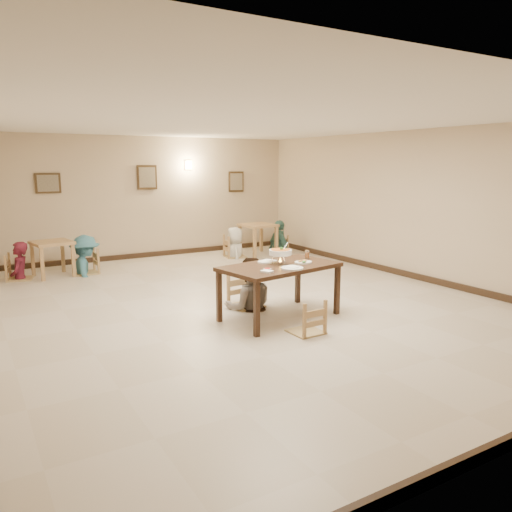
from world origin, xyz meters
TOP-DOWN VIEW (x-y plane):
  - floor at (0.00, 0.00)m, footprint 10.00×10.00m
  - ceiling at (0.00, 0.00)m, footprint 10.00×10.00m
  - wall_back at (0.00, 5.00)m, footprint 10.00×0.00m
  - wall_right at (4.00, 0.00)m, footprint 0.00×10.00m
  - baseboard_back at (0.00, 4.97)m, footprint 8.00×0.06m
  - baseboard_right at (3.97, 0.00)m, footprint 0.06×10.00m
  - picture_a at (-2.20, 4.96)m, footprint 0.55×0.04m
  - picture_b at (0.10, 4.96)m, footprint 0.50×0.04m
  - picture_c at (2.60, 4.96)m, footprint 0.45×0.04m
  - wall_sconce at (1.20, 4.96)m, footprint 0.16×0.05m
  - main_table at (0.14, -0.99)m, footprint 1.90×1.26m
  - chair_far at (-0.01, -0.21)m, footprint 0.48×0.48m
  - chair_near at (0.07, -1.77)m, footprint 0.43×0.43m
  - main_diner at (-0.00, -0.31)m, footprint 0.99×0.88m
  - curry_warmer at (0.17, -0.95)m, footprint 0.39×0.34m
  - rice_plate_far at (0.08, -0.74)m, footprint 0.32×0.32m
  - rice_plate_near at (0.12, -1.33)m, footprint 0.32×0.32m
  - fried_plate at (0.52, -1.06)m, footprint 0.29×0.29m
  - chili_dish at (-0.22, -1.20)m, footprint 0.12×0.12m
  - napkin_cutlery at (-0.31, -1.35)m, footprint 0.19×0.25m
  - drink_glass at (0.81, -0.77)m, footprint 0.07×0.07m
  - bg_table_left at (-2.37, 3.82)m, footprint 0.86×0.86m
  - bg_table_right at (2.64, 3.85)m, footprint 0.85×0.85m
  - bg_chair_ll at (-3.02, 3.86)m, footprint 0.47×0.47m
  - bg_chair_lr at (-1.73, 3.75)m, footprint 0.49×0.49m
  - bg_chair_rl at (1.95, 3.83)m, footprint 0.50×0.50m
  - bg_chair_rr at (3.32, 3.90)m, footprint 0.41×0.41m
  - bg_diner_a at (-3.02, 3.86)m, footprint 0.54×0.66m
  - bg_diner_b at (-1.73, 3.75)m, footprint 0.71×1.13m
  - bg_diner_c at (1.95, 3.83)m, footprint 0.70×0.86m
  - bg_diner_d at (3.32, 3.90)m, footprint 0.49×1.03m

SIDE VIEW (x-z plane):
  - floor at x=0.00m, z-range 0.00..0.00m
  - baseboard_back at x=0.00m, z-range 0.00..0.12m
  - baseboard_right at x=3.97m, z-range 0.00..0.12m
  - bg_chair_rr at x=3.32m, z-range 0.00..0.88m
  - chair_near at x=0.07m, z-range 0.00..0.92m
  - bg_chair_ll at x=-3.02m, z-range 0.00..1.00m
  - chair_far at x=-0.01m, z-range 0.00..1.03m
  - bg_chair_lr at x=-1.73m, z-range 0.00..1.04m
  - bg_chair_rl at x=1.95m, z-range 0.00..1.06m
  - bg_table_left at x=-2.37m, z-range 0.24..0.98m
  - bg_table_right at x=2.64m, z-range 0.26..1.06m
  - main_table at x=0.14m, z-range 0.33..1.16m
  - bg_diner_c at x=1.95m, z-range 0.00..1.52m
  - bg_diner_a at x=-3.02m, z-range 0.00..1.55m
  - bg_diner_b at x=-1.73m, z-range 0.00..1.67m
  - chili_dish at x=-0.22m, z-range 0.82..0.85m
  - napkin_cutlery at x=-0.31m, z-range 0.82..0.85m
  - main_diner at x=0.00m, z-range 0.00..1.68m
  - rice_plate_far at x=0.08m, z-range 0.80..0.88m
  - rice_plate_near at x=0.12m, z-range 0.80..0.88m
  - fried_plate at x=0.52m, z-range 0.81..0.88m
  - bg_diner_d at x=3.32m, z-range 0.00..1.71m
  - drink_glass at x=0.81m, z-range 0.82..0.95m
  - curry_warmer at x=0.17m, z-range 0.85..1.16m
  - wall_back at x=0.00m, z-range -3.50..6.50m
  - wall_right at x=4.00m, z-range -3.50..6.50m
  - picture_c at x=2.60m, z-range 1.57..2.12m
  - picture_a at x=-2.20m, z-range 1.67..2.12m
  - picture_b at x=0.10m, z-range 1.70..2.30m
  - wall_sconce at x=1.20m, z-range 2.19..2.41m
  - ceiling at x=0.00m, z-range 3.00..3.00m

